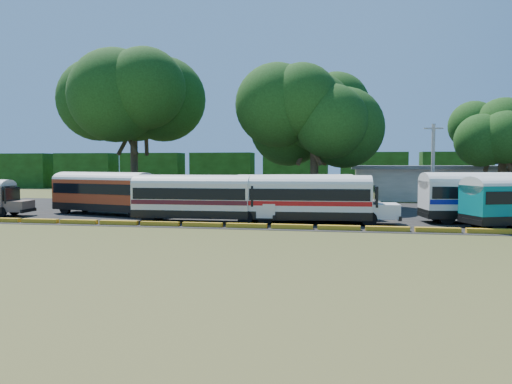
% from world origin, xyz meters
% --- Properties ---
extents(ground, '(160.00, 160.00, 0.00)m').
position_xyz_m(ground, '(0.00, 0.00, 0.00)').
color(ground, '#324316').
rests_on(ground, ground).
extents(asphalt_strip, '(64.00, 24.00, 0.02)m').
position_xyz_m(asphalt_strip, '(1.00, 12.00, 0.01)').
color(asphalt_strip, black).
rests_on(asphalt_strip, ground).
extents(curb, '(53.70, 0.45, 0.30)m').
position_xyz_m(curb, '(-0.00, 1.00, 0.15)').
color(curb, gold).
rests_on(curb, ground).
extents(terminal_building, '(19.00, 9.00, 4.00)m').
position_xyz_m(terminal_building, '(18.00, 30.00, 2.03)').
color(terminal_building, silver).
rests_on(terminal_building, ground).
extents(treeline_backdrop, '(130.00, 4.00, 6.00)m').
position_xyz_m(treeline_backdrop, '(0.00, 48.00, 3.00)').
color(treeline_backdrop, black).
rests_on(treeline_backdrop, ground).
extents(bus_red, '(11.05, 5.30, 3.53)m').
position_xyz_m(bus_red, '(-11.72, 7.32, 2.02)').
color(bus_red, black).
rests_on(bus_red, ground).
extents(bus_cream_west, '(10.45, 2.76, 3.42)m').
position_xyz_m(bus_cream_west, '(-2.71, 3.53, 1.94)').
color(bus_cream_west, black).
rests_on(bus_cream_west, ground).
extents(bus_cream_east, '(10.70, 6.02, 3.44)m').
position_xyz_m(bus_cream_east, '(4.49, 5.54, 1.94)').
color(bus_cream_east, black).
rests_on(bus_cream_east, ground).
extents(bus_white_red, '(10.56, 3.20, 3.43)m').
position_xyz_m(bus_white_red, '(5.61, 3.97, 1.94)').
color(bus_white_red, black).
rests_on(bus_white_red, ground).
extents(bus_white_blue, '(11.26, 4.29, 3.61)m').
position_xyz_m(bus_white_blue, '(18.00, 6.65, 2.04)').
color(bus_white_blue, black).
rests_on(bus_white_blue, ground).
extents(tree_west, '(13.39, 13.39, 16.44)m').
position_xyz_m(tree_west, '(-14.78, 19.96, 11.50)').
color(tree_west, '#362B1B').
rests_on(tree_west, ground).
extents(tree_center, '(10.35, 10.35, 13.03)m').
position_xyz_m(tree_center, '(4.82, 18.03, 9.20)').
color(tree_center, '#362B1B').
rests_on(tree_center, ground).
extents(tree_east, '(7.74, 7.74, 10.72)m').
position_xyz_m(tree_east, '(23.09, 21.87, 7.82)').
color(tree_east, '#362B1B').
rests_on(tree_east, ground).
extents(utility_pole, '(1.60, 0.30, 7.63)m').
position_xyz_m(utility_pole, '(15.24, 13.90, 3.93)').
color(utility_pole, '#99968B').
rests_on(utility_pole, ground).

